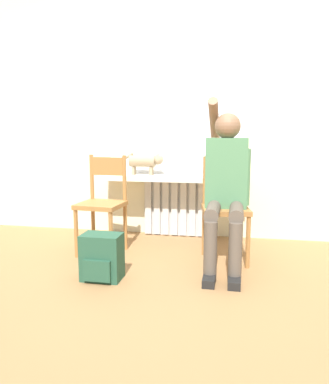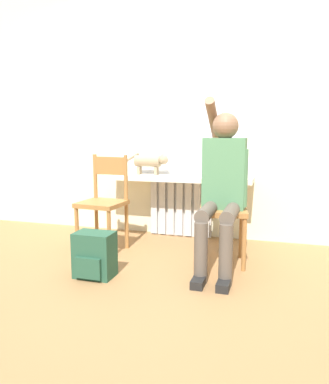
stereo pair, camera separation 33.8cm
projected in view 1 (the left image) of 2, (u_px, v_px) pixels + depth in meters
ground_plane at (151, 274)px, 2.92m from camera, size 12.00×12.00×0.00m
wall_with_window at (177, 108)px, 3.91m from camera, size 7.00×0.06×2.70m
radiator at (175, 207)px, 3.99m from camera, size 0.66×0.08×0.61m
windowsill at (173, 178)px, 3.82m from camera, size 1.51×0.34×0.05m
window_glass at (176, 109)px, 3.87m from camera, size 1.45×0.01×1.35m
chair_left at (103, 202)px, 3.39m from camera, size 0.41×0.41×0.89m
chair_right at (225, 207)px, 3.18m from camera, size 0.44×0.44×0.89m
person at (226, 181)px, 3.03m from camera, size 0.36×1.03×1.37m
cat at (146, 161)px, 3.86m from camera, size 0.49×0.12×0.23m
backpack at (102, 257)px, 2.79m from camera, size 0.29×0.23×0.35m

